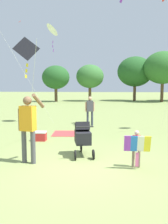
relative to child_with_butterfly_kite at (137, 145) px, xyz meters
The scene contains 11 objects.
ground_plane 1.50m from the child_with_butterfly_kite, behind, with size 120.00×120.00×0.00m, color #849351.
treeline_distant 24.99m from the child_with_butterfly_kite, 88.67° to the left, with size 38.87×6.82×6.32m.
child_with_butterfly_kite is the anchor object (origin of this frame).
person_adult_flyer 2.91m from the child_with_butterfly_kite, behind, with size 0.67×0.55×1.90m.
stroller 1.74m from the child_with_butterfly_kite, 146.99° to the left, with size 0.66×1.12×1.03m.
kite_adult_black 5.85m from the child_with_butterfly_kite, 139.27° to the left, with size 1.85×3.33×4.03m.
kite_green_novelty 8.81m from the child_with_butterfly_kite, 117.76° to the left, with size 2.76×1.90×5.30m.
distant_kites_cluster 26.42m from the child_with_butterfly_kite, 91.57° to the left, with size 22.14×7.39×6.69m.
person_red_shirt 6.38m from the child_with_butterfly_kite, 103.85° to the left, with size 0.48×0.25×1.51m.
picnic_blanket 4.67m from the child_with_butterfly_kite, 118.66° to the left, with size 1.56×1.21×0.02m, color #CC3D3D.
cooler_box 4.23m from the child_with_butterfly_kite, 139.95° to the left, with size 0.45×0.33×0.35m.
Camera 1 is at (0.50, -5.93, 2.13)m, focal length 38.26 mm.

